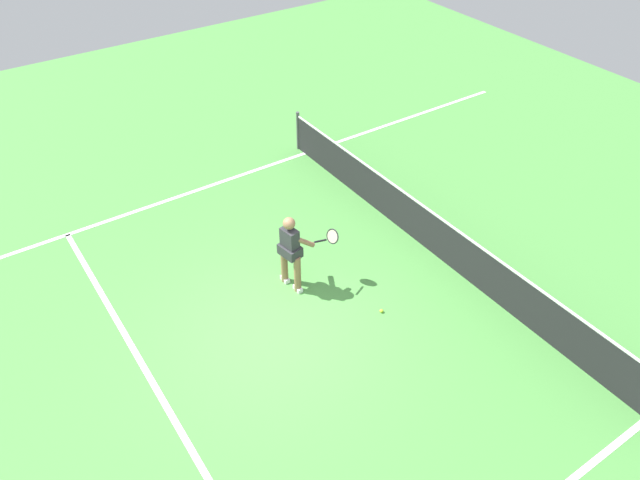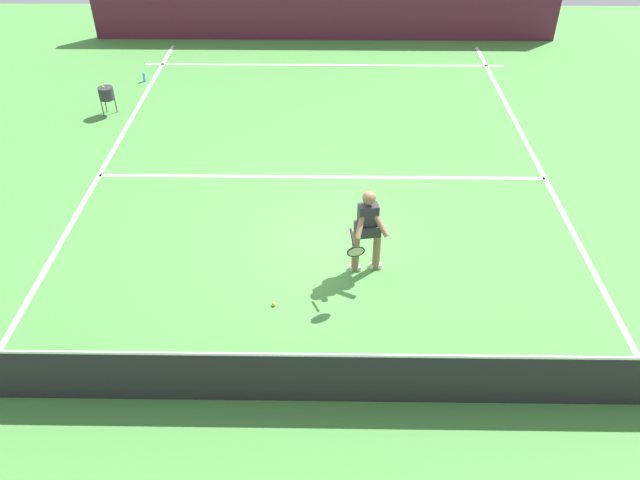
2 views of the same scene
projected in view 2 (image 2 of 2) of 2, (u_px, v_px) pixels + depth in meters
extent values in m
plane|color=#4C9342|center=(320.00, 240.00, 11.42)|extent=(28.33, 28.33, 0.00)
cube|color=#561E33|center=(325.00, 9.00, 19.34)|extent=(14.33, 0.24, 1.88)
cube|color=white|center=(324.00, 65.00, 18.14)|extent=(10.33, 0.10, 0.01)
cube|color=white|center=(321.00, 177.00, 13.17)|extent=(9.33, 0.10, 0.01)
cube|color=white|center=(578.00, 242.00, 11.37)|extent=(0.10, 19.80, 0.01)
cube|color=white|center=(64.00, 237.00, 11.47)|extent=(0.10, 19.80, 0.01)
cube|color=#232326|center=(316.00, 379.00, 8.25)|extent=(9.85, 0.02, 0.87)
cube|color=white|center=(315.00, 355.00, 7.98)|extent=(9.85, 0.02, 0.04)
cylinder|color=#8C6647|center=(377.00, 250.00, 10.55)|extent=(0.13, 0.13, 0.78)
cylinder|color=#8C6647|center=(356.00, 252.00, 10.51)|extent=(0.13, 0.13, 0.78)
cube|color=white|center=(376.00, 266.00, 10.76)|extent=(0.20, 0.10, 0.08)
cube|color=white|center=(355.00, 268.00, 10.71)|extent=(0.20, 0.10, 0.08)
cube|color=#2D2D33|center=(368.00, 219.00, 10.14)|extent=(0.35, 0.25, 0.52)
cube|color=#2D2D33|center=(367.00, 229.00, 10.26)|extent=(0.44, 0.34, 0.20)
sphere|color=#8C6647|center=(369.00, 198.00, 9.90)|extent=(0.22, 0.22, 0.22)
cylinder|color=#8C6647|center=(379.00, 222.00, 10.03)|extent=(0.35, 0.44, 0.37)
cylinder|color=#8C6647|center=(361.00, 224.00, 9.99)|extent=(0.21, 0.48, 0.37)
cylinder|color=black|center=(352.00, 237.00, 9.78)|extent=(0.08, 0.30, 0.14)
torus|color=black|center=(356.00, 252.00, 9.57)|extent=(0.30, 0.17, 0.28)
cylinder|color=beige|center=(356.00, 252.00, 9.57)|extent=(0.25, 0.13, 0.23)
sphere|color=#D1E533|center=(274.00, 304.00, 10.00)|extent=(0.07, 0.07, 0.07)
cylinder|color=#333338|center=(106.00, 93.00, 15.24)|extent=(0.36, 0.36, 0.30)
cylinder|color=#333338|center=(103.00, 109.00, 15.35)|extent=(0.02, 0.02, 0.40)
cylinder|color=#333338|center=(116.00, 105.00, 15.55)|extent=(0.02, 0.02, 0.40)
cylinder|color=#333338|center=(106.00, 104.00, 15.55)|extent=(0.02, 0.02, 0.40)
sphere|color=#D1E533|center=(103.00, 87.00, 15.14)|extent=(0.07, 0.07, 0.07)
cylinder|color=#4C9EE5|center=(144.00, 77.00, 17.13)|extent=(0.07, 0.07, 0.24)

